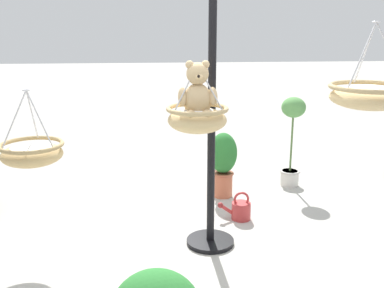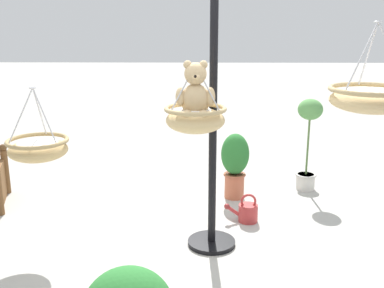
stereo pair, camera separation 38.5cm
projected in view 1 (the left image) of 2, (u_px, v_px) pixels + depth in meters
ground_plane at (189, 245)px, 4.20m from camera, size 40.00×40.00×0.00m
display_pole_central at (211, 157)px, 4.00m from camera, size 0.44×0.44×2.64m
hanging_basket_with_teddy at (197, 118)px, 3.65m from camera, size 0.50×0.50×0.55m
teddy_bear at (198, 94)px, 3.57m from camera, size 0.31×0.29×0.46m
hanging_basket_left_high at (369, 95)px, 3.41m from camera, size 0.61×0.61×0.65m
hanging_basket_right_low at (32, 153)px, 3.85m from camera, size 0.54×0.54×0.65m
potted_plant_tall_leafy at (292, 134)px, 5.57m from camera, size 0.29×0.29×1.13m
potted_plant_bushy_green at (223, 161)px, 5.27m from camera, size 0.32×0.32×0.77m
watering_can at (240, 210)px, 4.72m from camera, size 0.35×0.20×0.30m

